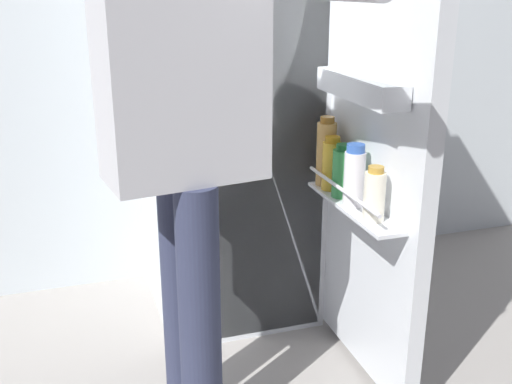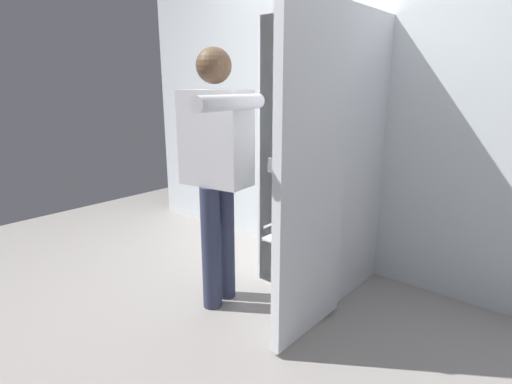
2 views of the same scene
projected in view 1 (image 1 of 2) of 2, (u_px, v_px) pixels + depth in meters
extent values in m
plane|color=gray|center=(272.00, 376.00, 2.12)|extent=(6.07, 6.07, 0.00)
cube|color=silver|center=(224.00, 88.00, 2.35)|extent=(0.60, 0.65, 1.82)
cube|color=white|center=(249.00, 103.00, 2.06)|extent=(0.56, 0.01, 1.78)
cube|color=white|center=(245.00, 98.00, 2.09)|extent=(0.52, 0.09, 0.01)
cube|color=silver|center=(381.00, 113.00, 1.88)|extent=(0.05, 0.60, 1.76)
cube|color=white|center=(353.00, 206.00, 1.95)|extent=(0.10, 0.51, 0.01)
cylinder|color=silver|center=(342.00, 189.00, 1.92)|extent=(0.01, 0.49, 0.01)
cube|color=white|center=(360.00, 87.00, 1.83)|extent=(0.09, 0.43, 0.07)
cylinder|color=green|center=(343.00, 174.00, 2.00)|extent=(0.07, 0.07, 0.16)
cylinder|color=#195B28|center=(344.00, 147.00, 1.97)|extent=(0.05, 0.05, 0.02)
cylinder|color=white|center=(354.00, 179.00, 1.91)|extent=(0.07, 0.07, 0.18)
cylinder|color=#335BB2|center=(356.00, 148.00, 1.88)|extent=(0.06, 0.06, 0.03)
cylinder|color=#EDE5CC|center=(374.00, 197.00, 1.80)|extent=(0.06, 0.06, 0.15)
cylinder|color=#B78933|center=(376.00, 170.00, 1.77)|extent=(0.05, 0.05, 0.02)
cylinder|color=gold|center=(332.00, 166.00, 2.07)|extent=(0.07, 0.07, 0.16)
cylinder|color=#BC8419|center=(333.00, 139.00, 2.04)|extent=(0.05, 0.05, 0.02)
cylinder|color=tan|center=(326.00, 154.00, 2.11)|extent=(0.07, 0.07, 0.22)
cylinder|color=#996623|center=(327.00, 120.00, 2.07)|extent=(0.05, 0.05, 0.02)
cylinder|color=#4C7F3D|center=(233.00, 83.00, 2.07)|extent=(0.08, 0.08, 0.09)
cylinder|color=#2D334C|center=(182.00, 296.00, 1.85)|extent=(0.12, 0.12, 0.79)
cylinder|color=#2D334C|center=(200.00, 319.00, 1.72)|extent=(0.12, 0.12, 0.79)
cube|color=silver|center=(181.00, 73.00, 1.57)|extent=(0.44, 0.28, 0.56)
cylinder|color=silver|center=(157.00, 72.00, 1.75)|extent=(0.08, 0.08, 0.53)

